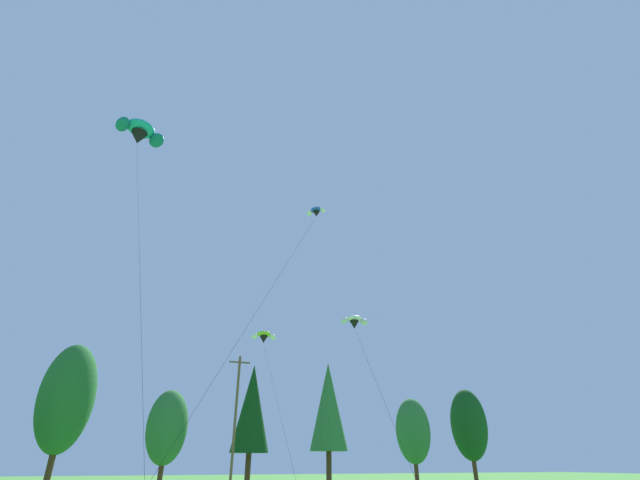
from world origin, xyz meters
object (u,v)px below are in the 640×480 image
parafoil_kite_high_teal (140,133)px  parafoil_kite_mid_lime_white (264,337)px  utility_pole (235,418)px  parafoil_kite_low_blue_white (316,212)px  parafoil_kite_far_white (354,322)px

parafoil_kite_high_teal → parafoil_kite_mid_lime_white: (12.95, 10.01, -12.22)m
utility_pole → parafoil_kite_mid_lime_white: parafoil_kite_mid_lime_white is taller
utility_pole → parafoil_kite_high_teal: size_ratio=0.51×
parafoil_kite_high_teal → parafoil_kite_mid_lime_white: parafoil_kite_high_teal is taller
parafoil_kite_high_teal → parafoil_kite_low_blue_white: (16.19, 4.96, -1.01)m
parafoil_kite_far_white → parafoil_kite_mid_lime_white: bearing=117.6°
parafoil_kite_far_white → parafoil_kite_low_blue_white: (-1.66, 4.30, 11.83)m
parafoil_kite_mid_lime_white → parafoil_kite_low_blue_white: 12.71m
parafoil_kite_far_white → parafoil_kite_low_blue_white: 12.70m
parafoil_kite_high_teal → parafoil_kite_far_white: (17.84, 0.66, -12.84)m
utility_pole → parafoil_kite_low_blue_white: parafoil_kite_low_blue_white is taller
parafoil_kite_mid_lime_white → parafoil_kite_low_blue_white: size_ratio=0.59×
parafoil_kite_mid_lime_white → parafoil_kite_far_white: (4.89, -9.35, -0.62)m
utility_pole → parafoil_kite_mid_lime_white: 9.59m
parafoil_kite_high_teal → parafoil_kite_mid_lime_white: 20.43m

